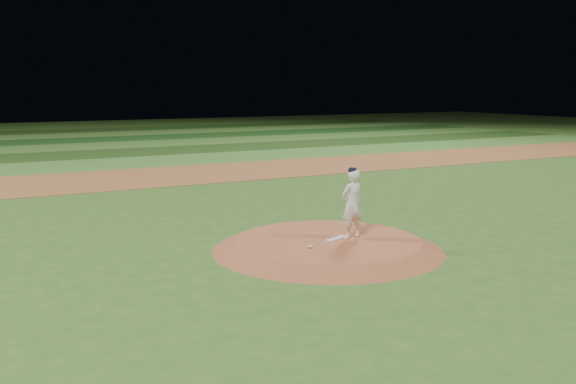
# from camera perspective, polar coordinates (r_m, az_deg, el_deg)

# --- Properties ---
(ground) EXTENTS (120.00, 120.00, 0.00)m
(ground) POSITION_cam_1_polar(r_m,az_deg,el_deg) (15.37, 3.53, -5.14)
(ground) COLOR #335F1E
(ground) RESTS_ON ground
(infield_dirt_band) EXTENTS (70.00, 6.00, 0.02)m
(infield_dirt_band) POSITION_cam_1_polar(r_m,az_deg,el_deg) (28.04, -11.64, 1.36)
(infield_dirt_band) COLOR #94582E
(infield_dirt_band) RESTS_ON ground
(outfield_stripe_0) EXTENTS (70.00, 5.00, 0.02)m
(outfield_stripe_0) POSITION_cam_1_polar(r_m,az_deg,el_deg) (33.31, -14.35, 2.52)
(outfield_stripe_0) COLOR #3C742A
(outfield_stripe_0) RESTS_ON ground
(outfield_stripe_1) EXTENTS (70.00, 5.00, 0.02)m
(outfield_stripe_1) POSITION_cam_1_polar(r_m,az_deg,el_deg) (38.16, -16.16, 3.29)
(outfield_stripe_1) COLOR #1E4115
(outfield_stripe_1) RESTS_ON ground
(outfield_stripe_2) EXTENTS (70.00, 5.00, 0.02)m
(outfield_stripe_2) POSITION_cam_1_polar(r_m,az_deg,el_deg) (43.04, -17.57, 3.88)
(outfield_stripe_2) COLOR #3B6A26
(outfield_stripe_2) RESTS_ON ground
(outfield_stripe_3) EXTENTS (70.00, 5.00, 0.02)m
(outfield_stripe_3) POSITION_cam_1_polar(r_m,az_deg,el_deg) (47.95, -18.69, 4.36)
(outfield_stripe_3) COLOR #184315
(outfield_stripe_3) RESTS_ON ground
(outfield_stripe_4) EXTENTS (70.00, 5.00, 0.02)m
(outfield_stripe_4) POSITION_cam_1_polar(r_m,az_deg,el_deg) (52.87, -19.60, 4.74)
(outfield_stripe_4) COLOR #417329
(outfield_stripe_4) RESTS_ON ground
(outfield_stripe_5) EXTENTS (70.00, 5.00, 0.02)m
(outfield_stripe_5) POSITION_cam_1_polar(r_m,az_deg,el_deg) (57.81, -20.35, 5.05)
(outfield_stripe_5) COLOR #1C4215
(outfield_stripe_5) RESTS_ON ground
(pitchers_mound) EXTENTS (5.50, 5.50, 0.25)m
(pitchers_mound) POSITION_cam_1_polar(r_m,az_deg,el_deg) (15.33, 3.54, -4.68)
(pitchers_mound) COLOR #A15331
(pitchers_mound) RESTS_ON ground
(pitching_rubber) EXTENTS (0.69, 0.42, 0.03)m
(pitching_rubber) POSITION_cam_1_polar(r_m,az_deg,el_deg) (15.34, 4.33, -4.14)
(pitching_rubber) COLOR silver
(pitching_rubber) RESTS_ON pitchers_mound
(rosin_bag) EXTENTS (0.12, 0.12, 0.07)m
(rosin_bag) POSITION_cam_1_polar(r_m,az_deg,el_deg) (14.49, 1.98, -4.86)
(rosin_bag) COLOR silver
(rosin_bag) RESTS_ON pitchers_mound
(pitcher_on_mound) EXTENTS (0.66, 0.48, 1.72)m
(pitcher_on_mound) POSITION_cam_1_polar(r_m,az_deg,el_deg) (15.33, 5.72, -1.01)
(pitcher_on_mound) COLOR white
(pitcher_on_mound) RESTS_ON pitchers_mound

